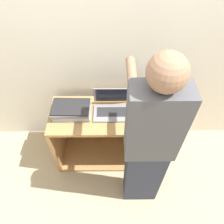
% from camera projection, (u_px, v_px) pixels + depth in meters
% --- Properties ---
extents(ground_plane, '(12.00, 12.00, 0.00)m').
position_uv_depth(ground_plane, '(112.00, 171.00, 2.62)').
color(ground_plane, tan).
extents(wall_back, '(8.00, 0.05, 2.40)m').
position_uv_depth(wall_back, '(112.00, 57.00, 2.10)').
color(wall_back, silver).
rests_on(wall_back, ground_plane).
extents(cart, '(1.27, 0.51, 0.77)m').
position_uv_depth(cart, '(112.00, 131.00, 2.53)').
color(cart, '#A87A47').
rests_on(cart, ground_plane).
extents(laptop_open, '(0.37, 0.28, 0.24)m').
position_uv_depth(laptop_open, '(112.00, 107.00, 2.19)').
color(laptop_open, gray).
rests_on(laptop_open, cart).
extents(laptop_stack_left, '(0.38, 0.24, 0.11)m').
position_uv_depth(laptop_stack_left, '(72.00, 110.00, 2.15)').
color(laptop_stack_left, gray).
rests_on(laptop_stack_left, cart).
extents(laptop_stack_right, '(0.39, 0.25, 0.11)m').
position_uv_depth(laptop_stack_right, '(152.00, 110.00, 2.15)').
color(laptop_stack_right, slate).
rests_on(laptop_stack_right, cart).
extents(person, '(0.40, 0.54, 1.82)m').
position_uv_depth(person, '(149.00, 147.00, 1.77)').
color(person, '#2D3342').
rests_on(person, ground_plane).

